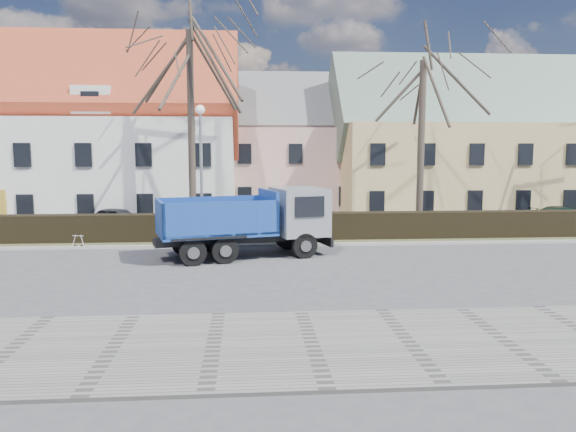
{
  "coord_description": "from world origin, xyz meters",
  "views": [
    {
      "loc": [
        0.77,
        -20.71,
        4.49
      ],
      "look_at": [
        2.53,
        2.91,
        1.6
      ],
      "focal_mm": 35.0,
      "sensor_mm": 36.0,
      "label": 1
    }
  ],
  "objects": [
    {
      "name": "parked_car_a",
      "position": [
        -6.24,
        10.32,
        0.62
      ],
      "size": [
        3.95,
        2.84,
        1.25
      ],
      "primitive_type": "imported",
      "rotation": [
        0.0,
        0.0,
        1.15
      ],
      "color": "black",
      "rests_on": "ground"
    },
    {
      "name": "sidewalk_near",
      "position": [
        0.0,
        -8.5,
        0.04
      ],
      "size": [
        80.0,
        5.0,
        0.08
      ],
      "primitive_type": "cube",
      "color": "gray",
      "rests_on": "ground"
    },
    {
      "name": "tree_2",
      "position": [
        10.0,
        8.5,
        5.5
      ],
      "size": [
        8.0,
        8.0,
        11.0
      ],
      "primitive_type": null,
      "color": "#3A3028",
      "rests_on": "ground"
    },
    {
      "name": "building_yellow",
      "position": [
        16.0,
        17.0,
        4.25
      ],
      "size": [
        18.8,
        10.8,
        8.5
      ],
      "primitive_type": null,
      "color": "tan",
      "rests_on": "ground"
    },
    {
      "name": "building_pink",
      "position": [
        4.0,
        20.0,
        4.0
      ],
      "size": [
        10.8,
        8.8,
        8.0
      ],
      "primitive_type": null,
      "color": "#CB9E8F",
      "rests_on": "ground"
    },
    {
      "name": "streetlight",
      "position": [
        -1.42,
        7.0,
        3.31
      ],
      "size": [
        0.52,
        0.52,
        6.62
      ],
      "primitive_type": null,
      "color": "#959DA3",
      "rests_on": "ground"
    },
    {
      "name": "tree_1",
      "position": [
        -2.0,
        8.5,
        6.33
      ],
      "size": [
        9.2,
        9.2,
        12.65
      ],
      "primitive_type": null,
      "color": "#3A3028",
      "rests_on": "ground"
    },
    {
      "name": "parked_car_b",
      "position": [
        18.82,
        9.78,
        0.6
      ],
      "size": [
        4.42,
        2.95,
        1.19
      ],
      "primitive_type": "imported",
      "rotation": [
        0.0,
        0.0,
        1.91
      ],
      "color": "black",
      "rests_on": "ground"
    },
    {
      "name": "building_white",
      "position": [
        -13.0,
        16.0,
        4.75
      ],
      "size": [
        26.8,
        10.8,
        9.5
      ],
      "primitive_type": null,
      "color": "silver",
      "rests_on": "ground"
    },
    {
      "name": "hedge",
      "position": [
        0.0,
        6.0,
        0.65
      ],
      "size": [
        60.0,
        0.9,
        1.3
      ],
      "primitive_type": "cube",
      "color": "black",
      "rests_on": "ground"
    },
    {
      "name": "grass_strip",
      "position": [
        0.0,
        6.2,
        0.05
      ],
      "size": [
        80.0,
        3.0,
        0.1
      ],
      "primitive_type": "cube",
      "color": "#454B2A",
      "rests_on": "ground"
    },
    {
      "name": "curb_far",
      "position": [
        0.0,
        4.6,
        0.06
      ],
      "size": [
        80.0,
        0.3,
        0.12
      ],
      "primitive_type": "cube",
      "color": "#9C988E",
      "rests_on": "ground"
    },
    {
      "name": "ground",
      "position": [
        0.0,
        0.0,
        0.0
      ],
      "size": [
        120.0,
        120.0,
        0.0
      ],
      "primitive_type": "plane",
      "color": "#48484B"
    },
    {
      "name": "cart_frame",
      "position": [
        -6.96,
        4.72,
        0.34
      ],
      "size": [
        0.81,
        0.57,
        0.68
      ],
      "primitive_type": null,
      "rotation": [
        0.0,
        0.0,
        -0.22
      ],
      "color": "silver",
      "rests_on": "ground"
    },
    {
      "name": "dump_truck",
      "position": [
        0.44,
        2.17,
        1.45
      ],
      "size": [
        7.71,
        4.46,
        2.9
      ],
      "primitive_type": null,
      "rotation": [
        0.0,
        0.0,
        0.26
      ],
      "color": "navy",
      "rests_on": "ground"
    }
  ]
}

